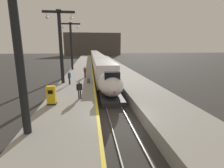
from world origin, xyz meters
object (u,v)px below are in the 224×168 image
object	(u,v)px
station_column_near	(16,35)
station_column_mid	(60,40)
passenger_mid_platform	(85,71)
highspeed_train_main	(97,59)
passenger_near_edge	(69,77)
passenger_far_waiting	(79,89)
rolling_suitcase	(89,81)
ticket_machine_yellow	(51,96)
station_column_far	(71,42)

from	to	relation	value
station_column_near	station_column_mid	distance (m)	13.86
station_column_mid	passenger_mid_platform	world-z (taller)	station_column_mid
highspeed_train_main	passenger_near_edge	xyz separation A→B (m)	(-4.90, -29.98, 0.07)
station_column_near	passenger_near_edge	distance (m)	13.50
passenger_far_waiting	rolling_suitcase	xyz separation A→B (m)	(0.81, 6.92, -0.69)
passenger_far_waiting	rolling_suitcase	distance (m)	7.00
station_column_near	ticket_machine_yellow	bearing A→B (deg)	85.95
passenger_mid_platform	station_column_mid	bearing A→B (deg)	-127.91
passenger_mid_platform	rolling_suitcase	xyz separation A→B (m)	(0.58, -4.35, -0.69)
passenger_far_waiting	station_column_far	bearing A→B (deg)	97.12
station_column_near	passenger_near_edge	xyz separation A→B (m)	(1.00, 12.71, -4.45)
station_column_near	station_column_far	world-z (taller)	station_column_far
ticket_machine_yellow	passenger_far_waiting	bearing A→B (deg)	30.14
station_column_far	passenger_mid_platform	size ratio (longest dim) A/B	5.60
station_column_mid	passenger_far_waiting	bearing A→B (deg)	-70.82
station_column_mid	passenger_mid_platform	distance (m)	6.55
passenger_near_edge	rolling_suitcase	xyz separation A→B (m)	(2.45, 0.48, -0.69)
station_column_mid	passenger_far_waiting	world-z (taller)	station_column_mid
passenger_near_edge	passenger_mid_platform	distance (m)	5.18
station_column_near	rolling_suitcase	bearing A→B (deg)	75.36
station_column_near	passenger_mid_platform	xyz separation A→B (m)	(2.86, 17.54, -4.45)
passenger_near_edge	station_column_mid	bearing A→B (deg)	131.00
passenger_near_edge	passenger_far_waiting	size ratio (longest dim) A/B	1.00
passenger_near_edge	rolling_suitcase	size ratio (longest dim) A/B	1.72
station_column_far	passenger_mid_platform	world-z (taller)	station_column_far
station_column_mid	station_column_near	bearing A→B (deg)	-90.00
passenger_far_waiting	passenger_near_edge	bearing A→B (deg)	104.29
highspeed_train_main	station_column_far	bearing A→B (deg)	-111.11
station_column_near	rolling_suitcase	distance (m)	14.57
station_column_mid	passenger_far_waiting	xyz separation A→B (m)	(2.64, -7.59, -4.59)
station_column_far	ticket_machine_yellow	size ratio (longest dim) A/B	5.92
station_column_mid	ticket_machine_yellow	world-z (taller)	station_column_mid
highspeed_train_main	station_column_near	bearing A→B (deg)	-97.87
passenger_far_waiting	station_column_near	bearing A→B (deg)	-112.82
station_column_far	station_column_mid	bearing A→B (deg)	-90.00
station_column_mid	rolling_suitcase	xyz separation A→B (m)	(3.45, -0.67, -5.28)
station_column_near	passenger_far_waiting	size ratio (longest dim) A/B	5.34
passenger_mid_platform	rolling_suitcase	bearing A→B (deg)	-82.39
highspeed_train_main	station_column_far	world-z (taller)	station_column_far
passenger_mid_platform	station_column_near	bearing A→B (deg)	-99.28
highspeed_train_main	passenger_mid_platform	bearing A→B (deg)	-96.88
station_column_far	passenger_far_waiting	world-z (taller)	station_column_far
passenger_far_waiting	ticket_machine_yellow	xyz separation A→B (m)	(-2.29, -1.33, -0.25)
passenger_far_waiting	ticket_machine_yellow	bearing A→B (deg)	-149.86
station_column_near	passenger_mid_platform	world-z (taller)	station_column_near
station_column_near	station_column_mid	bearing A→B (deg)	90.00
passenger_mid_platform	passenger_far_waiting	size ratio (longest dim) A/B	1.00
rolling_suitcase	ticket_machine_yellow	size ratio (longest dim) A/B	0.61
passenger_mid_platform	passenger_near_edge	bearing A→B (deg)	-111.12
station_column_mid	passenger_near_edge	xyz separation A→B (m)	(1.00, -1.15, -4.59)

